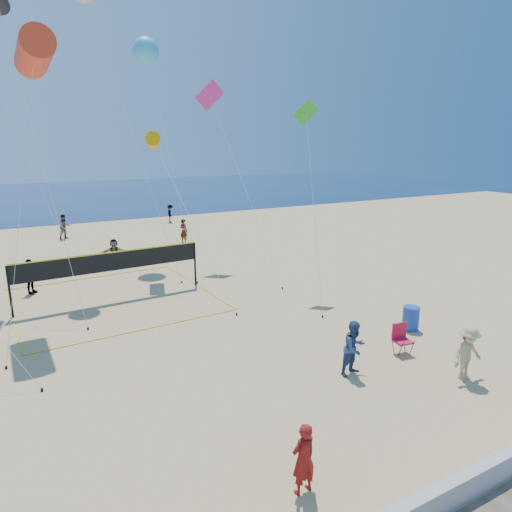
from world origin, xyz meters
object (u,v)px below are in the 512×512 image
camp_chair (401,337)px  trash_barrel (411,318)px  volleyball_net (111,267)px  woman (303,459)px

camp_chair → trash_barrel: bearing=44.5°
camp_chair → volleyball_net: 13.45m
woman → trash_barrel: bearing=-155.2°
camp_chair → volleyball_net: bearing=135.7°
woman → volleyball_net: volleyball_net is taller
trash_barrel → volleyball_net: bearing=135.7°
volleyball_net → trash_barrel: bearing=-47.2°
camp_chair → woman: bearing=-140.8°
woman → volleyball_net: (-0.88, 14.78, 0.79)m
trash_barrel → volleyball_net: (-9.78, 9.55, 1.13)m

